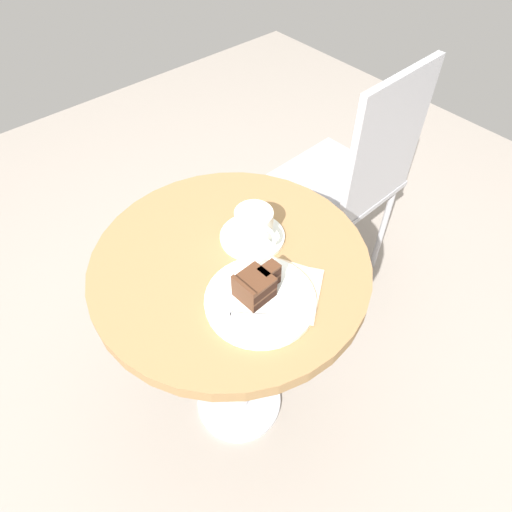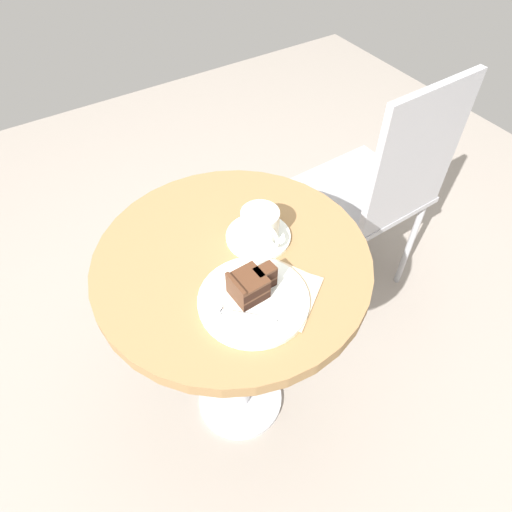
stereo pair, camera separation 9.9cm
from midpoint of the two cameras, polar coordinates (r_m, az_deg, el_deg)
name	(u,v)px [view 1 (the left image)]	position (r m, az deg, el deg)	size (l,w,h in m)	color
ground_plane	(239,402)	(1.69, -3.87, -17.84)	(4.40, 4.40, 0.01)	gray
cafe_table	(232,297)	(1.15, -5.45, -5.26)	(0.64, 0.64, 0.75)	olive
saucer	(252,236)	(1.08, -3.09, 2.31)	(0.15, 0.15, 0.01)	silver
coffee_cup	(254,224)	(1.05, -2.91, 3.90)	(0.12, 0.09, 0.07)	silver
teaspoon	(236,242)	(1.06, -5.22, 1.63)	(0.09, 0.04, 0.00)	#B7B7BC
cake_plate	(260,300)	(0.96, -2.44, -5.71)	(0.23, 0.23, 0.01)	silver
cake_slice	(256,285)	(0.94, -2.97, -3.82)	(0.07, 0.10, 0.06)	black
fork	(241,315)	(0.93, -5.00, -7.56)	(0.12, 0.12, 0.00)	#B7B7BC
napkin	(279,289)	(0.98, 0.07, -4.27)	(0.23, 0.22, 0.00)	beige
cafe_chair	(357,172)	(1.61, 10.77, 10.16)	(0.39, 0.39, 0.95)	#9E9EA3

